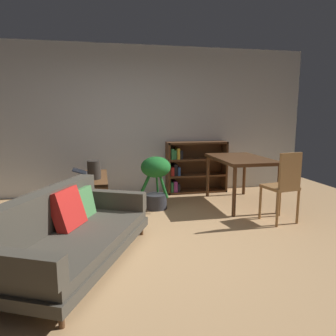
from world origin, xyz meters
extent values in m
plane|color=tan|center=(0.00, 0.00, 0.00)|extent=(8.16, 8.16, 0.00)
cube|color=silver|center=(0.00, 2.70, 1.35)|extent=(6.80, 0.10, 2.70)
cylinder|color=#56351E|center=(-0.07, 0.49, 0.05)|extent=(0.04, 0.04, 0.11)
cylinder|color=#56351E|center=(-0.84, -1.14, 0.05)|extent=(0.04, 0.04, 0.11)
cylinder|color=#56351E|center=(-0.75, 0.81, 0.05)|extent=(0.04, 0.04, 0.11)
cube|color=#474238|center=(-0.80, -0.16, 0.16)|extent=(1.63, 2.15, 0.10)
cube|color=#474238|center=(-0.80, -0.16, 0.26)|extent=(1.56, 2.06, 0.10)
cube|color=#474238|center=(-1.11, -0.02, 0.52)|extent=(0.96, 1.78, 0.42)
cube|color=#474238|center=(-0.41, 0.66, 0.42)|extent=(0.82, 0.48, 0.22)
cube|color=#474238|center=(-1.18, -0.99, 0.42)|extent=(0.82, 0.48, 0.22)
cube|color=red|center=(-0.89, 0.10, 0.50)|extent=(0.39, 0.48, 0.44)
cube|color=#4C894C|center=(-0.75, 0.41, 0.47)|extent=(0.30, 0.38, 0.36)
cube|color=brown|center=(-0.64, 2.25, 0.27)|extent=(0.38, 0.04, 0.54)
cube|color=brown|center=(-0.64, 1.07, 0.27)|extent=(0.38, 0.04, 0.54)
cube|color=brown|center=(-0.64, 1.66, 0.23)|extent=(0.38, 1.18, 0.04)
cube|color=brown|center=(-0.64, 1.66, 0.52)|extent=(0.38, 1.22, 0.04)
cube|color=brown|center=(-0.64, 1.66, 0.02)|extent=(0.38, 1.18, 0.04)
cube|color=#333338|center=(-0.66, 1.91, 0.54)|extent=(0.23, 0.32, 0.02)
cube|color=black|center=(-0.88, 1.90, 0.58)|extent=(0.21, 0.31, 0.08)
cylinder|color=#2D2823|center=(-0.64, 1.47, 0.67)|extent=(0.19, 0.19, 0.27)
cylinder|color=slate|center=(-0.64, 1.47, 0.72)|extent=(0.11, 0.11, 0.01)
cylinder|color=#333338|center=(0.29, 1.56, 0.12)|extent=(0.34, 0.34, 0.23)
cylinder|color=#1E6B28|center=(0.37, 1.57, 0.50)|extent=(0.18, 0.06, 0.54)
cylinder|color=#1E6B28|center=(0.32, 1.62, 0.45)|extent=(0.08, 0.16, 0.44)
cylinder|color=#1E6B28|center=(0.19, 1.67, 0.49)|extent=(0.24, 0.28, 0.56)
cylinder|color=#1E6B28|center=(0.16, 1.49, 0.49)|extent=(0.30, 0.17, 0.55)
cylinder|color=#1E6B28|center=(0.36, 1.43, 0.48)|extent=(0.17, 0.29, 0.52)
ellipsoid|color=#1E6B28|center=(0.29, 1.56, 0.67)|extent=(0.47, 0.47, 0.33)
cylinder|color=#56351E|center=(1.34, 2.13, 0.37)|extent=(0.06, 0.06, 0.73)
cylinder|color=#56351E|center=(1.34, 0.94, 0.37)|extent=(0.06, 0.06, 0.73)
cylinder|color=#56351E|center=(2.05, 2.13, 0.37)|extent=(0.06, 0.06, 0.73)
cylinder|color=#56351E|center=(2.05, 0.94, 0.37)|extent=(0.06, 0.06, 0.73)
cube|color=#56351E|center=(1.70, 1.53, 0.76)|extent=(0.81, 1.29, 0.05)
cylinder|color=olive|center=(1.66, 0.76, 0.23)|extent=(0.04, 0.04, 0.47)
cylinder|color=olive|center=(2.00, 0.82, 0.23)|extent=(0.04, 0.04, 0.47)
cylinder|color=olive|center=(1.73, 0.41, 0.23)|extent=(0.04, 0.04, 0.47)
cylinder|color=olive|center=(2.07, 0.47, 0.23)|extent=(0.04, 0.04, 0.47)
cube|color=olive|center=(1.87, 0.61, 0.49)|extent=(0.45, 0.45, 0.04)
cube|color=olive|center=(1.90, 0.44, 0.75)|extent=(0.35, 0.10, 0.48)
cube|color=#56351E|center=(0.68, 2.48, 0.48)|extent=(0.04, 0.31, 0.96)
cube|color=#56351E|center=(1.79, 2.48, 0.48)|extent=(0.04, 0.31, 0.96)
cube|color=#56351E|center=(1.23, 2.48, 0.95)|extent=(1.15, 0.31, 0.04)
cube|color=#56351E|center=(1.23, 2.48, 0.02)|extent=(1.15, 0.31, 0.04)
cube|color=#56351E|center=(1.23, 2.62, 0.48)|extent=(1.11, 0.04, 0.96)
cube|color=#56351E|center=(1.23, 2.48, 0.33)|extent=(1.11, 0.30, 0.04)
cube|color=#56351E|center=(1.23, 2.48, 0.64)|extent=(1.11, 0.30, 0.04)
cube|color=#337F47|center=(0.74, 2.46, 0.13)|extent=(0.04, 0.20, 0.19)
cube|color=#993884|center=(0.80, 2.46, 0.13)|extent=(0.07, 0.22, 0.20)
cube|color=black|center=(0.87, 2.46, 0.11)|extent=(0.04, 0.20, 0.15)
cube|color=red|center=(0.74, 2.46, 0.43)|extent=(0.06, 0.22, 0.16)
cube|color=black|center=(0.81, 2.46, 0.45)|extent=(0.06, 0.22, 0.21)
cube|color=#2D5199|center=(0.87, 2.46, 0.42)|extent=(0.04, 0.22, 0.16)
cube|color=#337F47|center=(0.74, 2.47, 0.75)|extent=(0.05, 0.26, 0.19)
cube|color=#337F47|center=(0.79, 2.46, 0.74)|extent=(0.04, 0.20, 0.16)
cube|color=gold|center=(0.85, 2.47, 0.76)|extent=(0.05, 0.25, 0.20)
cube|color=black|center=(0.91, 2.46, 0.73)|extent=(0.05, 0.23, 0.16)
camera|label=1|loc=(-0.52, -3.29, 1.49)|focal=34.24mm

